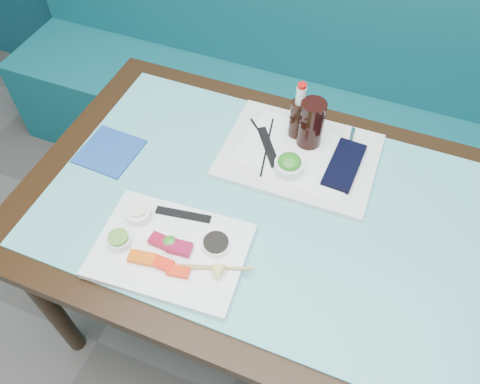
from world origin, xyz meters
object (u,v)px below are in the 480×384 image
at_px(serving_tray, 299,156).
at_px(cola_glass, 311,124).
at_px(booth_bench, 328,114).
at_px(sashimi_plate, 171,250).
at_px(blue_napkin, 109,151).
at_px(seaweed_bowl, 289,167).
at_px(cola_bottle_body, 297,121).
at_px(dining_table, 268,224).

relative_size(serving_tray, cola_glass, 2.94).
bearing_deg(booth_bench, cola_glass, -86.77).
height_order(booth_bench, serving_tray, booth_bench).
height_order(booth_bench, cola_glass, booth_bench).
relative_size(booth_bench, sashimi_plate, 7.87).
xyz_separation_m(sashimi_plate, blue_napkin, (-0.33, 0.24, -0.01)).
bearing_deg(sashimi_plate, cola_glass, 61.75).
distance_m(seaweed_bowl, cola_bottle_body, 0.16).
bearing_deg(dining_table, seaweed_bowl, 84.16).
xyz_separation_m(dining_table, cola_glass, (0.03, 0.26, 0.18)).
relative_size(booth_bench, dining_table, 2.14).
bearing_deg(blue_napkin, cola_bottle_body, 27.74).
distance_m(booth_bench, cola_glass, 0.75).
bearing_deg(seaweed_bowl, sashimi_plate, -118.75).
distance_m(sashimi_plate, cola_bottle_body, 0.54).
bearing_deg(serving_tray, seaweed_bowl, -98.34).
relative_size(booth_bench, seaweed_bowl, 35.11).
xyz_separation_m(booth_bench, sashimi_plate, (-0.18, -1.07, 0.39)).
distance_m(sashimi_plate, serving_tray, 0.48).
relative_size(cola_bottle_body, blue_napkin, 0.86).
bearing_deg(sashimi_plate, blue_napkin, 139.47).
relative_size(dining_table, cola_glass, 9.12).
height_order(serving_tray, cola_bottle_body, cola_bottle_body).
bearing_deg(seaweed_bowl, dining_table, -95.84).
distance_m(dining_table, serving_tray, 0.23).
xyz_separation_m(serving_tray, cola_glass, (0.01, 0.05, 0.09)).
bearing_deg(blue_napkin, sashimi_plate, -36.21).
bearing_deg(cola_glass, dining_table, -97.32).
height_order(cola_bottle_body, blue_napkin, cola_bottle_body).
relative_size(dining_table, sashimi_plate, 3.67).
bearing_deg(seaweed_bowl, cola_glass, 81.25).
distance_m(dining_table, blue_napkin, 0.53).
relative_size(dining_table, serving_tray, 3.11).
relative_size(booth_bench, blue_napkin, 18.02).
bearing_deg(serving_tray, dining_table, -97.24).
distance_m(serving_tray, seaweed_bowl, 0.08).
xyz_separation_m(cola_glass, cola_bottle_body, (-0.05, 0.02, -0.02)).
xyz_separation_m(dining_table, sashimi_plate, (-0.18, -0.23, 0.10)).
bearing_deg(serving_tray, booth_bench, 91.31).
relative_size(sashimi_plate, serving_tray, 0.85).
bearing_deg(booth_bench, cola_bottle_body, -91.24).
height_order(booth_bench, cola_bottle_body, booth_bench).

